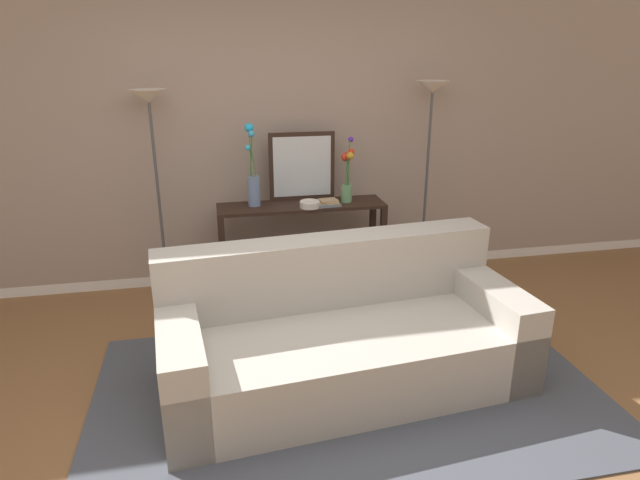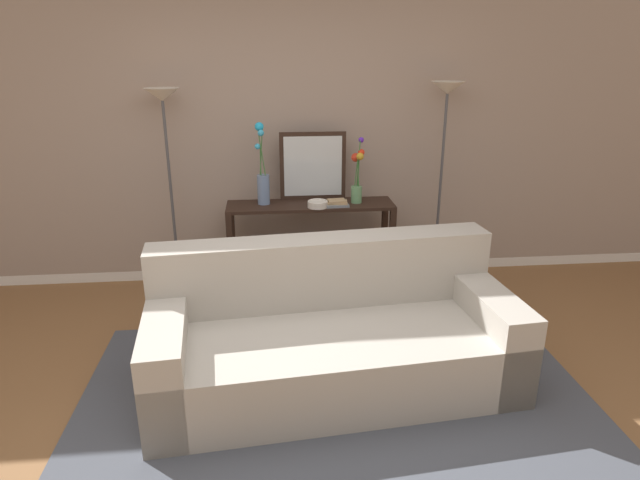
% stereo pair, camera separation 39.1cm
% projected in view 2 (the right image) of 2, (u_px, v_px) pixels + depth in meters
% --- Properties ---
extents(ground_plane, '(16.00, 16.00, 0.02)m').
position_uv_depth(ground_plane, '(292.00, 437.00, 3.08)').
color(ground_plane, brown).
extents(back_wall, '(12.00, 0.15, 2.91)m').
position_uv_depth(back_wall, '(276.00, 119.00, 4.79)').
color(back_wall, white).
rests_on(back_wall, ground).
extents(area_rug, '(3.14, 1.90, 0.01)m').
position_uv_depth(area_rug, '(335.00, 394.00, 3.43)').
color(area_rug, '#474C56').
rests_on(area_rug, ground).
extents(couch, '(2.33, 1.19, 0.88)m').
position_uv_depth(couch, '(331.00, 338.00, 3.48)').
color(couch, '#ADA89E').
rests_on(couch, ground).
extents(console_table, '(1.41, 0.36, 0.80)m').
position_uv_depth(console_table, '(311.00, 231.00, 4.72)').
color(console_table, black).
rests_on(console_table, ground).
extents(floor_lamp_left, '(0.28, 0.28, 1.74)m').
position_uv_depth(floor_lamp_left, '(166.00, 136.00, 4.42)').
color(floor_lamp_left, '#4C4C51').
rests_on(floor_lamp_left, ground).
extents(floor_lamp_right, '(0.28, 0.28, 1.78)m').
position_uv_depth(floor_lamp_right, '(445.00, 128.00, 4.62)').
color(floor_lamp_right, '#4C4C51').
rests_on(floor_lamp_right, ground).
extents(wall_mirror, '(0.57, 0.02, 0.58)m').
position_uv_depth(wall_mirror, '(313.00, 166.00, 4.68)').
color(wall_mirror, black).
rests_on(wall_mirror, console_table).
extents(vase_tall_flowers, '(0.11, 0.13, 0.68)m').
position_uv_depth(vase_tall_flowers, '(263.00, 178.00, 4.56)').
color(vase_tall_flowers, '#6B84AD').
rests_on(vase_tall_flowers, console_table).
extents(vase_short_flowers, '(0.11, 0.13, 0.55)m').
position_uv_depth(vase_short_flowers, '(357.00, 177.00, 4.60)').
color(vase_short_flowers, '#669E6B').
rests_on(vase_short_flowers, console_table).
extents(fruit_bowl, '(0.17, 0.17, 0.06)m').
position_uv_depth(fruit_bowl, '(318.00, 204.00, 4.52)').
color(fruit_bowl, silver).
rests_on(fruit_bowl, console_table).
extents(book_stack, '(0.20, 0.16, 0.05)m').
position_uv_depth(book_stack, '(337.00, 203.00, 4.57)').
color(book_stack, slate).
rests_on(book_stack, console_table).
extents(book_row_under_console, '(0.43, 0.17, 0.13)m').
position_uv_depth(book_row_under_console, '(270.00, 285.00, 4.85)').
color(book_row_under_console, '#BC3328').
rests_on(book_row_under_console, ground).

